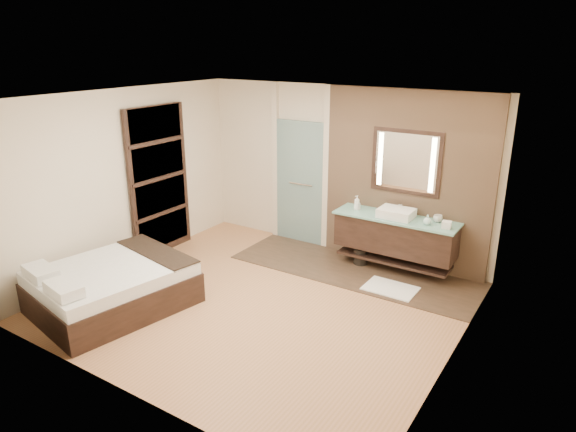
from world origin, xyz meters
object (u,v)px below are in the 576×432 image
Objects in this scene: bed at (112,287)px; waste_bin at (361,256)px; mirror_unit at (406,162)px; vanity at (395,235)px.

bed is 7.67× the size of waste_bin.
mirror_unit reaches higher than bed.
bed is at bearing -125.69° from waste_bin.
vanity is 1.75× the size of mirror_unit.
bed is (-2.67, -3.31, -1.35)m from mirror_unit.
vanity is at bearing 7.56° from waste_bin.
mirror_unit is at bearing 62.13° from bed.
waste_bin is at bearing -172.44° from vanity.
vanity is 4.08m from bed.
mirror_unit is 1.63m from waste_bin.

